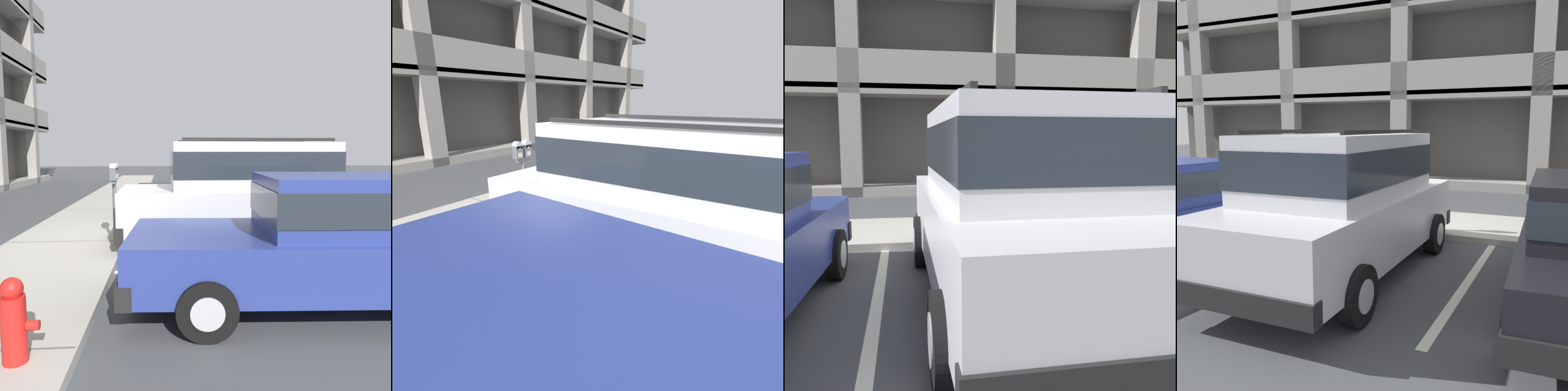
# 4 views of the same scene
# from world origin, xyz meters

# --- Properties ---
(ground_plane) EXTENTS (80.00, 80.00, 0.10)m
(ground_plane) POSITION_xyz_m (0.00, 0.00, -0.05)
(ground_plane) COLOR #444749
(sidewalk) EXTENTS (40.00, 2.20, 0.12)m
(sidewalk) POSITION_xyz_m (0.00, 1.30, 0.06)
(sidewalk) COLOR #ADA89E
(sidewalk) RESTS_ON ground_plane
(parking_stall_lines) EXTENTS (12.65, 4.80, 0.01)m
(parking_stall_lines) POSITION_xyz_m (1.57, -1.40, 0.00)
(parking_stall_lines) COLOR silver
(parking_stall_lines) RESTS_ON ground_plane
(silver_suv) EXTENTS (2.06, 4.80, 2.03)m
(silver_suv) POSITION_xyz_m (-0.13, -2.13, 1.09)
(silver_suv) COLOR silver
(silver_suv) RESTS_ON ground_plane
(parking_meter_near) EXTENTS (0.35, 0.12, 1.47)m
(parking_meter_near) POSITION_xyz_m (-0.24, 0.35, 1.21)
(parking_meter_near) COLOR #595B60
(parking_meter_near) RESTS_ON sidewalk
(parking_garage) EXTENTS (32.00, 10.00, 13.25)m
(parking_garage) POSITION_xyz_m (1.83, 12.18, 6.03)
(parking_garage) COLOR #54514D
(parking_garage) RESTS_ON ground_plane
(fire_hydrant) EXTENTS (0.30, 0.30, 0.70)m
(fire_hydrant) POSITION_xyz_m (-4.18, 0.65, 0.46)
(fire_hydrant) COLOR red
(fire_hydrant) RESTS_ON sidewalk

